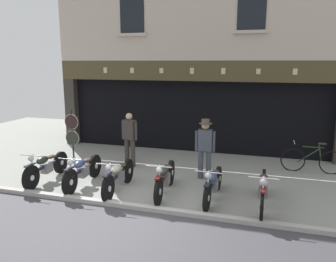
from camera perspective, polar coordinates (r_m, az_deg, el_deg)
The scene contains 13 objects.
ground at distance 6.88m, azimuth -7.65°, elevation -17.07°, with size 22.31×22.00×0.18m.
shop_facade at distance 13.75m, azimuth 5.87°, elevation 5.51°, with size 10.61×4.42×6.69m.
motorcycle_far_left at distance 9.87m, azimuth -20.09°, elevation -5.68°, with size 0.62×2.03×0.92m.
motorcycle_left at distance 9.23m, azimuth -14.36°, elevation -6.50°, with size 0.62×2.02×0.93m.
motorcycle_center_left at distance 8.64m, azimuth -8.46°, elevation -7.53°, with size 0.62×2.00×0.92m.
motorcycle_center at distance 8.37m, azimuth -0.52°, elevation -8.00°, with size 0.62×2.04×0.93m.
motorcycle_center_right at distance 8.13m, azimuth 7.69°, elevation -8.87°, with size 0.62×1.97×0.90m.
motorcycle_right at distance 7.98m, azimuth 15.93°, elevation -9.51°, with size 0.62×2.09×0.93m.
salesman_left at distance 10.50m, azimuth -6.58°, elevation -1.04°, with size 0.55×0.29×1.71m.
shopkeeper_center at distance 9.38m, azimuth 6.34°, elevation -2.53°, with size 0.56×0.37×1.71m.
tyre_sign_pole at distance 11.85m, azimuth -16.08°, elevation 0.09°, with size 0.52×0.06×1.71m.
advert_board_near at distance 12.00m, azimuth 11.05°, elevation 4.34°, with size 0.81×0.03×1.08m.
leaning_bicycle at distance 10.89m, azimuth 23.44°, elevation -4.59°, with size 1.80×0.50×0.95m.
Camera 1 is at (2.54, -6.45, 3.27)m, focal length 35.69 mm.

